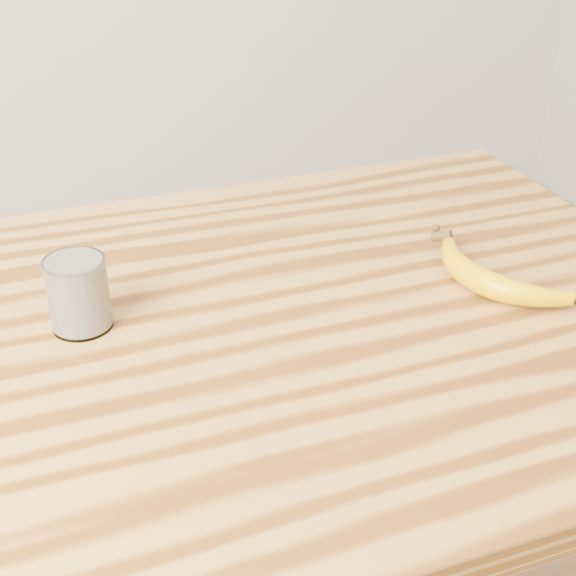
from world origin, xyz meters
name	(u,v)px	position (x,y,z in m)	size (l,w,h in m)	color
table	(229,411)	(0.00, 0.00, 0.77)	(1.20, 0.80, 0.90)	#AF7332
smoothie_glass	(78,293)	(-0.16, 0.06, 0.95)	(0.07, 0.07, 0.09)	white
banana	(481,282)	(0.32, -0.04, 0.92)	(0.10, 0.28, 0.03)	#E8AB00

